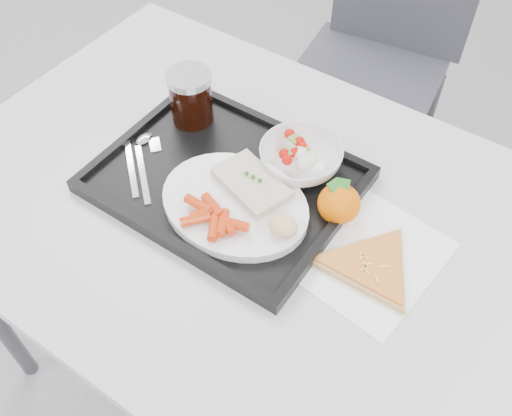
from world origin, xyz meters
TOP-DOWN VIEW (x-y plane):
  - table at (0.00, 0.30)m, footprint 1.20×0.80m
  - chair at (-0.15, 1.18)m, footprint 0.48×0.48m
  - tray at (-0.08, 0.31)m, footprint 0.45×0.35m
  - dinner_plate at (-0.02, 0.27)m, footprint 0.27×0.27m
  - fish_fillet at (-0.02, 0.31)m, footprint 0.15×0.12m
  - bread_roll at (0.08, 0.26)m, footprint 0.05×0.05m
  - salad_bowl at (0.02, 0.42)m, footprint 0.15×0.15m
  - cola_glass at (-0.23, 0.41)m, footprint 0.09×0.09m
  - cutlery at (-0.24, 0.27)m, footprint 0.15×0.15m
  - napkin at (0.19, 0.32)m, footprint 0.28×0.27m
  - tangerine at (0.13, 0.36)m, footprint 0.08×0.08m
  - pizza_slice at (0.23, 0.30)m, footprint 0.29×0.29m
  - carrot_pile at (-0.03, 0.21)m, footprint 0.13×0.08m
  - salad_contents at (0.02, 0.41)m, footprint 0.09×0.08m

SIDE VIEW (x-z plane):
  - chair at x=-0.15m, z-range 0.07..1.00m
  - table at x=0.00m, z-range 0.31..1.06m
  - napkin at x=0.19m, z-range 0.75..0.75m
  - tray at x=-0.08m, z-range 0.75..0.77m
  - pizza_slice at x=0.23m, z-range 0.75..0.77m
  - cutlery at x=-0.24m, z-range 0.76..0.77m
  - dinner_plate at x=-0.02m, z-range 0.77..0.78m
  - tangerine at x=0.13m, z-range 0.75..0.82m
  - salad_bowl at x=0.02m, z-range 0.77..0.81m
  - fish_fillet at x=-0.02m, z-range 0.78..0.80m
  - carrot_pile at x=-0.03m, z-range 0.79..0.81m
  - bread_roll at x=0.08m, z-range 0.78..0.82m
  - salad_contents at x=0.02m, z-range 0.79..0.81m
  - cola_glass at x=-0.23m, z-range 0.77..0.88m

